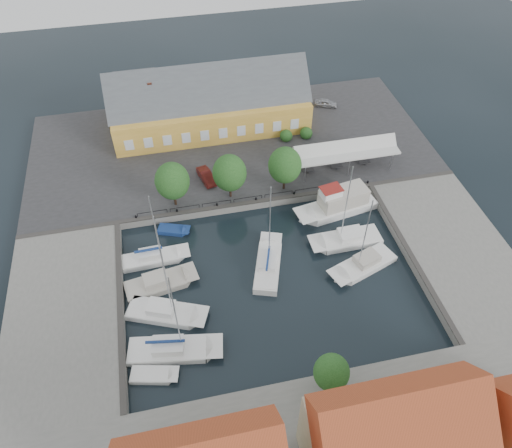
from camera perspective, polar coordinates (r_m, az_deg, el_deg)
The scene contains 20 objects.
ground at distance 56.77m, azimuth 1.30°, elevation -5.30°, with size 140.00×140.00×0.00m, color black.
north_quay at distance 72.80m, azimuth -2.91°, elevation 8.84°, with size 56.00×26.00×1.00m, color #2D2D30.
west_quay at distance 56.00m, azimuth -21.00°, elevation -9.94°, with size 12.00×24.00×1.00m, color slate.
east_quay at distance 62.62m, azimuth 21.78°, elevation -2.67°, with size 12.00×24.00×1.00m, color slate.
quay_edge_fittings at distance 59.01m, azimuth 0.28°, elevation -1.14°, with size 56.00×24.72×0.40m.
warehouse at distance 74.70m, azimuth -5.79°, elevation 13.37°, with size 28.56×14.00×9.55m.
tent_canopy at distance 67.61m, azimuth 10.20°, elevation 8.18°, with size 14.00×4.00×2.83m.
quay_trees at distance 61.31m, azimuth -3.05°, elevation 5.85°, with size 18.20×4.20×6.30m.
car_silver at distance 80.89m, azimuth 8.00°, elevation 13.54°, with size 1.42×3.52×1.20m, color #A9ABB1.
car_red at distance 66.06m, azimuth -5.71°, elevation 5.45°, with size 1.40×4.00×1.32m, color #5B1714.
center_sailboat at distance 56.78m, azimuth 1.40°, elevation -4.71°, with size 5.17×8.94×11.99m.
trawler at distance 63.50m, azimuth 9.43°, elevation 2.20°, with size 10.98×4.90×5.00m.
east_boat_a at distance 60.39m, azimuth 10.33°, elevation -1.83°, with size 8.81×3.07×12.27m.
east_boat_b at distance 58.17m, azimuth 12.16°, elevation -4.64°, with size 8.68×5.36×11.38m.
west_boat_a at distance 58.66m, azimuth -11.52°, elevation -3.91°, with size 7.90×2.47×10.46m.
west_boat_b at distance 56.23m, azimuth -10.94°, elevation -6.74°, with size 8.34×4.03×11.03m.
west_boat_c at distance 53.80m, azimuth -10.31°, elevation -10.02°, with size 8.84×5.74×11.52m.
west_boat_d at distance 51.31m, azimuth -9.47°, elevation -14.06°, with size 9.70×4.31×12.44m.
launch_sw at distance 50.49m, azimuth -11.59°, elevation -16.65°, with size 4.83×2.72×0.98m.
launch_nw at distance 61.53m, azimuth -9.43°, elevation -0.77°, with size 4.18×2.75×0.88m.
Camera 1 is at (-8.92, -34.61, 44.11)m, focal length 35.00 mm.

